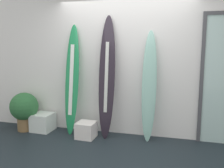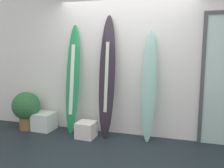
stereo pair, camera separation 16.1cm
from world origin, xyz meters
name	(u,v)px [view 2 (the right image)]	position (x,y,z in m)	size (l,w,h in m)	color
ground	(105,163)	(0.00, 0.00, -0.02)	(8.00, 8.00, 0.04)	#1C252B
wall_back	(127,61)	(0.00, 1.30, 1.40)	(7.20, 0.20, 2.80)	white
surfboard_emerald	(73,80)	(-0.98, 1.00, 1.03)	(0.28, 0.38, 2.08)	#1E844C
surfboard_charcoal	(107,77)	(-0.28, 0.99, 1.12)	(0.31, 0.40, 2.23)	#251E28
surfboard_seafoam	(149,87)	(0.48, 1.01, 0.96)	(0.26, 0.30, 1.95)	#8BBFB1
display_block_left	(44,121)	(-1.60, 0.94, 0.17)	(0.40, 0.40, 0.35)	silver
display_block_center	(86,130)	(-0.63, 0.80, 0.15)	(0.34, 0.34, 0.29)	white
potted_plant	(26,108)	(-1.96, 0.87, 0.45)	(0.55, 0.55, 0.76)	brown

